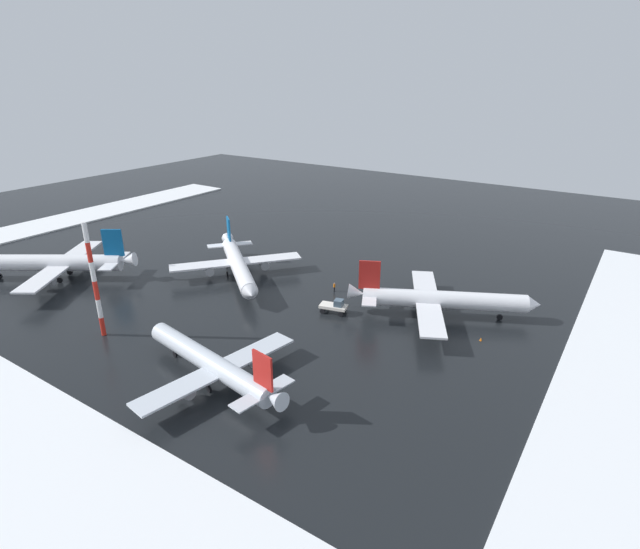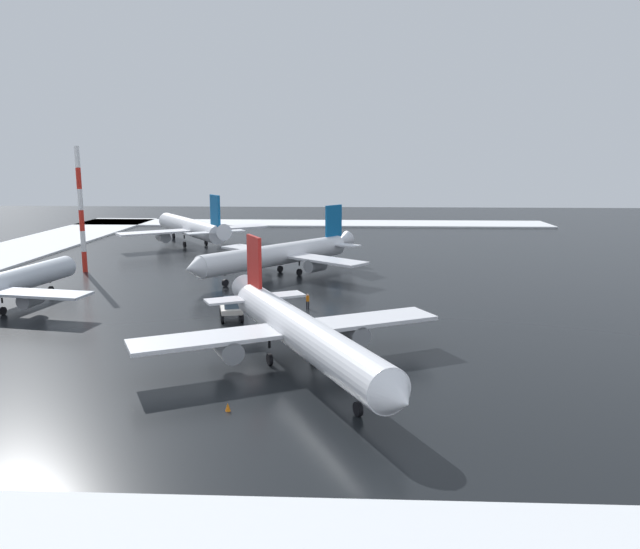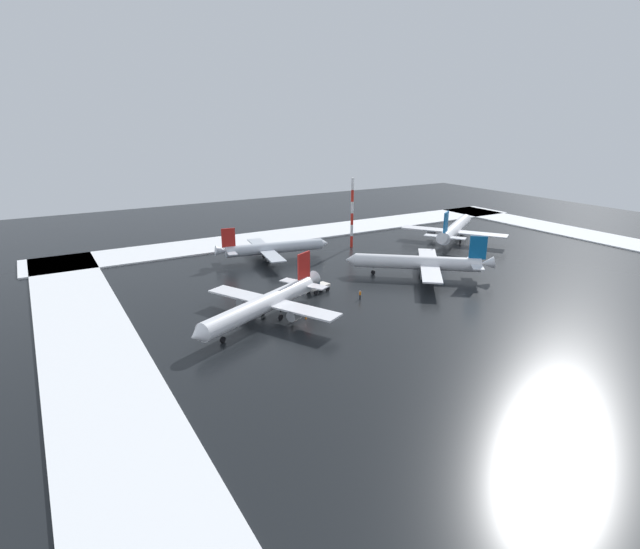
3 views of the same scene
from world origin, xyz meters
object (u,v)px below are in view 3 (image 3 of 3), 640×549
airplane_parked_starboard (455,229)px  ground_crew_mid_apron (292,317)px  airplane_parked_portside (264,304)px  traffic_cone_near_nose (207,321)px  ground_crew_by_nose_gear (360,294)px  airplane_foreground_jet (272,248)px  traffic_cone_mid_line (306,317)px  pushback_tug (317,286)px  airplane_far_rear (420,263)px  antenna_mast (352,213)px

airplane_parked_starboard → ground_crew_mid_apron: 71.53m
airplane_parked_portside → ground_crew_mid_apron: (-3.85, 2.65, -2.11)m
traffic_cone_near_nose → ground_crew_mid_apron: bearing=151.0°
ground_crew_by_nose_gear → airplane_parked_starboard: bearing=-149.5°
airplane_parked_starboard → ground_crew_mid_apron: (65.49, 28.66, -2.39)m
airplane_foreground_jet → ground_crew_mid_apron: (13.85, 37.12, -1.80)m
airplane_parked_portside → traffic_cone_near_nose: airplane_parked_portside is taller
airplane_foreground_jet → traffic_cone_mid_line: bearing=-97.4°
airplane_parked_portside → pushback_tug: bearing=-177.4°
airplane_parked_portside → airplane_foreground_jet: airplane_parked_portside is taller
airplane_foreground_jet → ground_crew_mid_apron: airplane_foreground_jet is taller
ground_crew_by_nose_gear → traffic_cone_near_nose: size_ratio=3.11×
airplane_far_rear → ground_crew_mid_apron: bearing=52.9°
traffic_cone_mid_line → traffic_cone_near_nose: bearing=-24.4°
airplane_parked_starboard → ground_crew_by_nose_gear: bearing=173.7°
antenna_mast → airplane_parked_starboard: bearing=163.1°
pushback_tug → ground_crew_mid_apron: bearing=30.8°
pushback_tug → traffic_cone_mid_line: bearing=38.2°
airplane_parked_portside → airplane_foreground_jet: 38.75m
airplane_parked_starboard → antenna_mast: 30.34m
airplane_parked_portside → airplane_parked_starboard: size_ratio=0.97×
airplane_parked_portside → ground_crew_mid_apron: bearing=119.1°
pushback_tug → airplane_parked_portside: bearing=15.3°
airplane_parked_portside → traffic_cone_mid_line: (-6.46, 2.59, -2.81)m
ground_crew_by_nose_gear → traffic_cone_mid_line: (13.45, 3.28, -0.70)m
ground_crew_by_nose_gear → antenna_mast: antenna_mast is taller
airplane_parked_portside → traffic_cone_near_nose: size_ratio=53.24×
ground_crew_by_nose_gear → traffic_cone_mid_line: 13.86m
airplane_foreground_jet → ground_crew_mid_apron: 39.66m
airplane_parked_portside → traffic_cone_near_nose: bearing=-52.6°
ground_crew_mid_apron → traffic_cone_mid_line: bearing=146.4°
ground_crew_mid_apron → antenna_mast: size_ratio=0.09×
airplane_far_rear → antenna_mast: 29.53m
ground_crew_by_nose_gear → traffic_cone_near_nose: bearing=-3.7°
airplane_parked_portside → antenna_mast: 53.89m
ground_crew_by_nose_gear → traffic_cone_mid_line: size_ratio=3.11×
airplane_foreground_jet → airplane_far_rear: 35.78m
ground_crew_by_nose_gear → antenna_mast: bearing=-118.2°
traffic_cone_mid_line → antenna_mast: bearing=-132.7°
airplane_foreground_jet → ground_crew_mid_apron: bearing=-101.0°
airplane_parked_portside → airplane_foreground_jet: size_ratio=1.04×
airplane_parked_starboard → airplane_far_rear: 36.37m
ground_crew_mid_apron → airplane_foreground_jet: bearing=-145.4°
pushback_tug → antenna_mast: bearing=-148.0°
airplane_parked_portside → airplane_parked_starboard: (-69.34, -26.01, 0.27)m
airplane_parked_portside → pushback_tug: (-15.03, -8.31, -1.80)m
pushback_tug → ground_crew_by_nose_gear: (-4.87, 7.62, -0.31)m
airplane_parked_starboard → antenna_mast: size_ratio=1.66×
antenna_mast → traffic_cone_mid_line: size_ratio=32.92×
airplane_parked_starboard → airplane_foreground_jet: airplane_parked_starboard is taller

